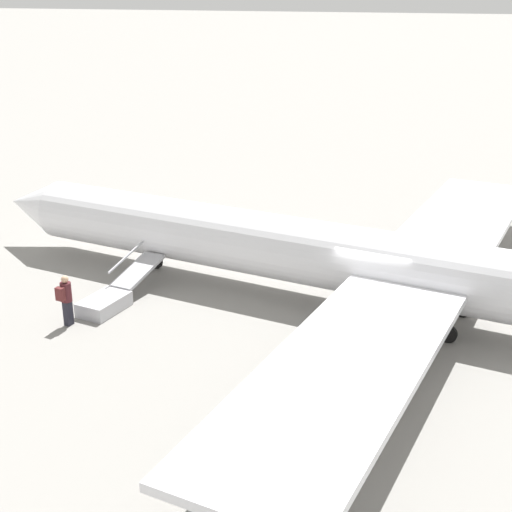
% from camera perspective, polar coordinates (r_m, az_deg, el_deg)
% --- Properties ---
extents(ground_plane, '(600.00, 600.00, 0.00)m').
position_cam_1_polar(ground_plane, '(24.77, 9.37, -4.47)').
color(ground_plane, gray).
extents(airplane_main, '(33.10, 25.71, 6.04)m').
position_cam_1_polar(airplane_main, '(23.83, 11.70, -0.96)').
color(airplane_main, silver).
rests_on(airplane_main, ground).
extents(boarding_stairs, '(1.49, 4.11, 1.56)m').
position_cam_1_polar(boarding_stairs, '(25.24, -11.50, -3.23)').
color(boarding_stairs, '#B2B2B7').
rests_on(boarding_stairs, ground).
extents(passenger, '(0.36, 0.55, 1.74)m').
position_cam_1_polar(passenger, '(23.95, -14.98, -3.20)').
color(passenger, '#23232D').
rests_on(passenger, ground).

